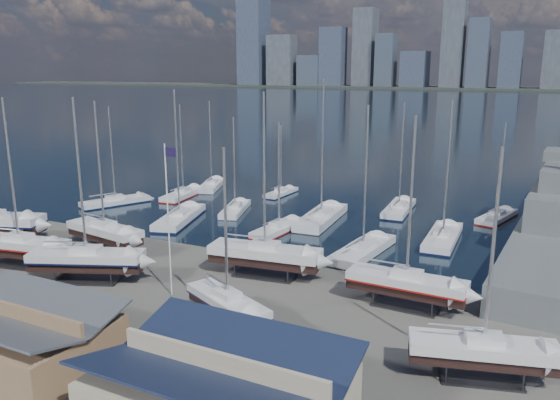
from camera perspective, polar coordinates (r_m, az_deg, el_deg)
The scene contains 29 objects.
ground at distance 52.63m, azimuth -11.42°, elevation -8.38°, with size 1400.00×1400.00×0.00m, color #605E59.
water at distance 350.03m, azimuth 21.93°, elevation 9.25°, with size 1400.00×600.00×0.40m, color #182539.
far_shore at distance 609.19m, azimuth 24.24°, elevation 10.52°, with size 1400.00×80.00×2.20m, color #2D332D.
skyline at distance 603.46m, azimuth 23.80°, elevation 14.17°, with size 639.14×43.80×107.69m.
shed_grey at distance 41.57m, azimuth -25.53°, elevation -12.34°, with size 12.60×8.40×4.17m.
shed_blue at distance 31.48m, azimuth -6.19°, elevation -19.07°, with size 13.65×9.45×4.71m.
sailboat_cradle_1 at distance 60.90m, azimuth -25.57°, elevation -4.34°, with size 10.79×4.74×16.81m.
sailboat_cradle_2 at distance 62.82m, azimuth -17.86°, elevation -3.16°, with size 10.25×4.29×16.21m.
sailboat_cradle_3 at distance 54.19m, azimuth -19.54°, elevation -5.87°, with size 10.90×6.92×17.04m.
sailboat_cradle_4 at distance 52.33m, azimuth -1.60°, elevation -5.72°, with size 11.08×4.46×17.46m.
sailboat_cradle_5 at distance 42.47m, azimuth -5.51°, elevation -10.73°, with size 8.74×5.80×13.96m.
sailboat_cradle_6 at distance 46.89m, azimuth 13.06°, elevation -8.51°, with size 9.92×2.99×15.94m.
sailboat_cradle_7 at distance 37.98m, azimuth 20.47°, elevation -14.54°, with size 9.50×4.94×15.01m.
sailboat_moored_0 at distance 83.76m, azimuth -16.82°, elevation -0.29°, with size 6.81×10.27×15.00m.
sailboat_moored_1 at distance 86.42m, azimuth -10.06°, elevation 0.50°, with size 4.06×10.29×14.97m.
sailboat_moored_2 at distance 92.20m, azimuth -7.15°, elevation 1.42°, with size 6.18×10.38×15.15m.
sailboat_moored_3 at distance 72.49m, azimuth -10.43°, elevation -2.01°, with size 6.62×12.36×17.80m.
sailboat_moored_4 at distance 76.19m, azimuth -4.71°, elevation -1.07°, with size 5.22×9.47×13.78m.
sailboat_moored_5 at distance 86.41m, azimuth 0.11°, elevation 0.71°, with size 2.59×7.86×11.59m.
sailboat_moored_6 at distance 66.89m, azimuth -0.11°, elevation -3.09°, with size 3.48×9.59×14.04m.
sailboat_moored_7 at distance 71.38m, azimuth 4.33°, elevation -2.05°, with size 4.54×12.93×19.17m.
sailboat_moored_8 at distance 77.79m, azimuth 12.31°, elevation -1.04°, with size 3.67×10.81×15.90m.
sailboat_moored_9 at distance 59.47m, azimuth 8.67°, elevation -5.36°, with size 4.29×11.30×16.65m.
sailboat_moored_10 at distance 65.72m, azimuth 16.64°, elevation -3.97°, with size 3.56×11.39×16.87m.
sailboat_moored_11 at distance 77.58m, azimuth 21.71°, elevation -1.74°, with size 4.72×9.38×13.51m.
car_b at distance 52.26m, azimuth -26.86°, elevation -8.94°, with size 1.51×4.34×1.43m, color gray.
car_c at distance 43.81m, azimuth -19.43°, elevation -12.38°, with size 2.65×5.74×1.59m, color gray.
car_d at distance 40.67m, azimuth -6.21°, elevation -13.86°, with size 1.98×4.87×1.41m, color gray.
flagpole at distance 47.25m, azimuth -11.56°, elevation -0.95°, with size 1.18×0.12×13.38m.
Camera 1 is at (30.73, -48.14, 19.27)m, focal length 35.00 mm.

